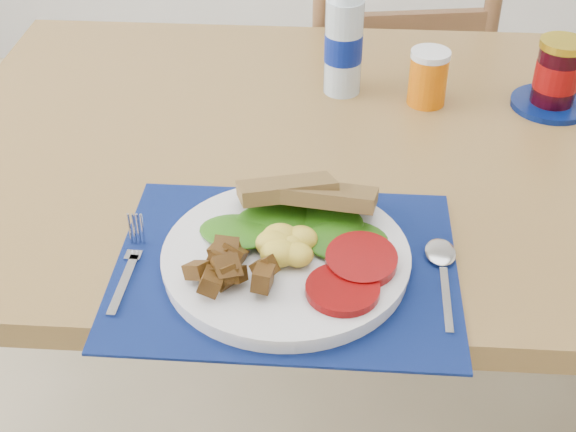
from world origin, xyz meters
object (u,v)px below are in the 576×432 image
(juice_glass, at_px, (428,79))
(jam_on_saucer, at_px, (556,78))
(chair_far, at_px, (391,63))
(breakfast_plate, at_px, (281,254))
(water_bottle, at_px, (344,39))

(juice_glass, height_order, jam_on_saucer, jam_on_saucer)
(chair_far, relative_size, breakfast_plate, 3.67)
(breakfast_plate, distance_m, water_bottle, 0.51)
(water_bottle, xyz_separation_m, juice_glass, (0.15, -0.03, -0.05))
(chair_far, relative_size, jam_on_saucer, 8.48)
(chair_far, height_order, breakfast_plate, chair_far)
(chair_far, bearing_deg, breakfast_plate, 69.69)
(water_bottle, relative_size, juice_glass, 2.46)
(water_bottle, bearing_deg, breakfast_plate, -98.22)
(jam_on_saucer, bearing_deg, juice_glass, -179.92)
(breakfast_plate, relative_size, water_bottle, 1.40)
(water_bottle, bearing_deg, jam_on_saucer, -5.40)
(chair_far, relative_size, water_bottle, 5.13)
(breakfast_plate, height_order, juice_glass, juice_glass)
(water_bottle, xyz_separation_m, jam_on_saucer, (0.36, -0.03, -0.04))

